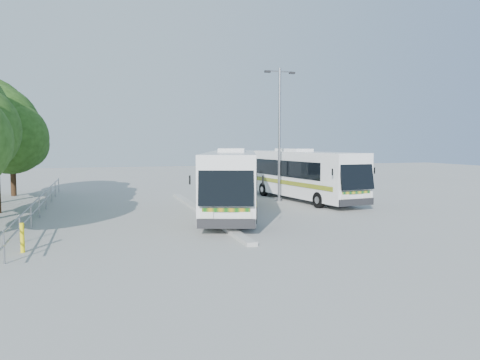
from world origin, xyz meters
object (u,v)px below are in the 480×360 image
object	(u,v)px
coach_adjacent	(301,174)
lamppost	(279,128)
bollard	(22,238)
tree_far_e	(13,138)
coach_main	(231,181)

from	to	relation	value
coach_adjacent	lamppost	bearing A→B (deg)	173.25
lamppost	bollard	distance (m)	16.89
coach_adjacent	lamppost	xyz separation A→B (m)	(-1.47, -0.02, 2.77)
tree_far_e	bollard	bearing A→B (deg)	-80.70
coach_main	bollard	size ratio (longest dim) A/B	11.66
coach_adjacent	bollard	size ratio (longest dim) A/B	11.40
bollard	lamppost	bearing A→B (deg)	37.82
coach_adjacent	bollard	bearing A→B (deg)	-152.74
tree_far_e	coach_main	world-z (taller)	tree_far_e
coach_main	lamppost	world-z (taller)	lamppost
coach_adjacent	bollard	distance (m)	17.65
tree_far_e	coach_adjacent	distance (m)	19.17
lamppost	bollard	xyz separation A→B (m)	(-12.97, -10.07, -3.94)
tree_far_e	lamppost	world-z (taller)	lamppost
bollard	coach_main	bearing A→B (deg)	33.43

